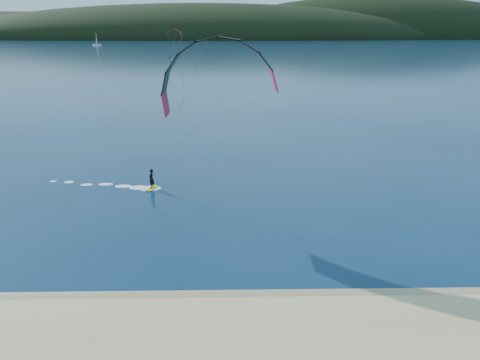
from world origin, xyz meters
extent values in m
cube|color=olive|center=(0.00, 4.50, 0.05)|extent=(220.00, 2.50, 0.10)
ellipsoid|color=black|center=(-50.00, 720.00, 0.00)|extent=(840.00, 280.00, 110.00)
ellipsoid|color=black|center=(260.00, 760.00, 0.00)|extent=(600.00, 240.00, 140.00)
ellipsoid|color=black|center=(-380.00, 780.00, 0.00)|extent=(520.00, 220.00, 90.00)
cube|color=gold|center=(-5.76, 21.69, 0.05)|extent=(0.85, 1.55, 0.08)
imported|color=black|center=(-5.76, 21.69, 0.99)|extent=(0.60, 0.76, 1.82)
cylinder|color=gray|center=(-2.36, 19.19, 5.16)|extent=(0.02, 0.02, 10.77)
cube|color=gold|center=(-29.15, 201.47, 0.05)|extent=(1.08, 1.60, 0.09)
imported|color=black|center=(-29.15, 201.47, 1.03)|extent=(1.03, 1.13, 1.89)
cylinder|color=gray|center=(-27.31, 198.34, 5.95)|extent=(0.02, 0.02, 11.15)
cube|color=white|center=(-126.28, 402.96, 0.49)|extent=(8.23, 4.01, 1.38)
cylinder|color=white|center=(-126.28, 402.96, 5.92)|extent=(0.20, 0.20, 10.84)
cube|color=white|center=(-126.23, 404.34, 5.92)|extent=(0.54, 2.53, 7.89)
cube|color=white|center=(-126.23, 401.38, 3.94)|extent=(0.43, 1.95, 4.93)
camera|label=1|loc=(1.59, -13.79, 13.55)|focal=31.24mm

